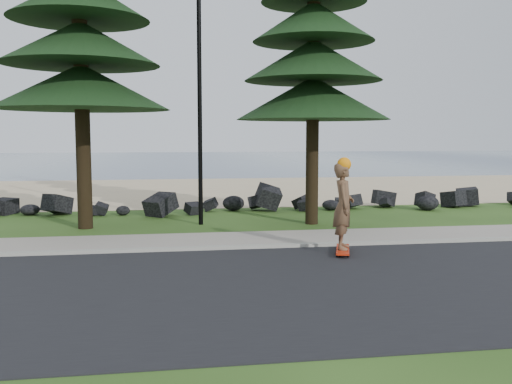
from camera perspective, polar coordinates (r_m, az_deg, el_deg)
The scene contains 9 objects.
ground at distance 14.99m, azimuth -4.80°, elevation -5.14°, with size 160.00×160.00×0.00m, color #294816.
road at distance 10.61m, azimuth -3.01°, elevation -9.63°, with size 160.00×7.00×0.02m, color black.
kerb at distance 14.09m, azimuth -4.53°, elevation -5.63°, with size 160.00×0.20×0.10m, color #9F9D8F.
sidewalk at distance 15.17m, azimuth -4.85°, elevation -4.85°, with size 160.00×2.00×0.08m, color gray.
beach_sand at distance 29.33m, azimuth -6.86°, elevation 0.18°, with size 160.00×15.00×0.01m, color beige.
ocean at distance 65.75m, azimuth -8.04°, elevation 3.21°, with size 160.00×58.00×0.01m, color #344964.
seawall_boulders at distance 20.50m, azimuth -5.94°, elevation -2.21°, with size 60.00×2.40×1.10m, color black, non-canonical shape.
lamp_post at distance 17.96m, azimuth -5.66°, elevation 9.90°, with size 0.25×0.14×8.14m.
skateboarder at distance 13.56m, azimuth 8.74°, elevation -1.43°, with size 0.69×1.26×2.28m.
Camera 1 is at (-1.05, -14.68, 2.82)m, focal length 40.00 mm.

